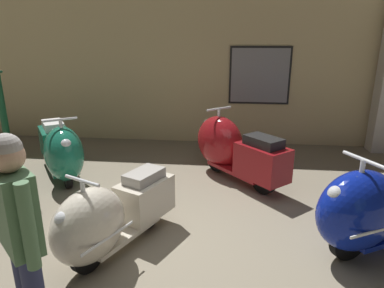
{
  "coord_description": "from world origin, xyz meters",
  "views": [
    {
      "loc": [
        0.47,
        -3.14,
        2.21
      ],
      "look_at": [
        -0.01,
        1.22,
        0.83
      ],
      "focal_mm": 31.57,
      "sensor_mm": 36.0,
      "label": 1
    }
  ],
  "objects": [
    {
      "name": "scooter_0",
      "position": [
        -2.17,
        1.7,
        0.5
      ],
      "size": [
        1.45,
        1.74,
        1.09
      ],
      "rotation": [
        0.0,
        0.0,
        -0.95
      ],
      "color": "black",
      "rests_on": "ground"
    },
    {
      "name": "showroom_back_wall",
      "position": [
        0.13,
        4.16,
        1.67
      ],
      "size": [
        18.0,
        0.63,
        3.35
      ],
      "color": "#CCB784",
      "rests_on": "ground"
    },
    {
      "name": "scooter_1",
      "position": [
        -0.73,
        -0.15,
        0.45
      ],
      "size": [
        1.09,
        1.65,
        0.98
      ],
      "rotation": [
        0.0,
        0.0,
        -2.01
      ],
      "color": "black",
      "rests_on": "ground"
    },
    {
      "name": "scooter_3",
      "position": [
        2.07,
        0.21,
        0.51
      ],
      "size": [
        1.86,
        1.3,
        1.12
      ],
      "rotation": [
        0.0,
        0.0,
        -2.66
      ],
      "color": "black",
      "rests_on": "ground"
    },
    {
      "name": "scooter_2",
      "position": [
        0.53,
        2.08,
        0.51
      ],
      "size": [
        1.61,
        1.72,
        1.12
      ],
      "rotation": [
        0.0,
        0.0,
        2.3
      ],
      "color": "black",
      "rests_on": "ground"
    },
    {
      "name": "visitor_1",
      "position": [
        -0.92,
        -1.26,
        0.95
      ],
      "size": [
        0.44,
        0.42,
        1.65
      ],
      "rotation": [
        0.0,
        0.0,
        0.84
      ],
      "color": "black",
      "rests_on": "ground"
    },
    {
      "name": "ground_plane",
      "position": [
        0.0,
        0.0,
        0.0
      ],
      "size": [
        60.0,
        60.0,
        0.0
      ],
      "primitive_type": "plane",
      "color": "gray"
    }
  ]
}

